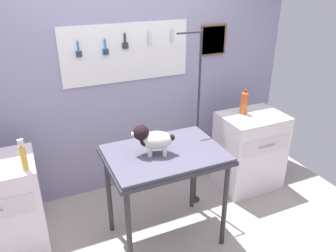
{
  "coord_description": "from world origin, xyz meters",
  "views": [
    {
      "loc": [
        -0.92,
        -1.98,
        2.29
      ],
      "look_at": [
        0.1,
        0.27,
        1.14
      ],
      "focal_mm": 35.73,
      "sensor_mm": 36.0,
      "label": 1
    }
  ],
  "objects_px": {
    "grooming_table": "(165,161)",
    "dog": "(152,139)",
    "soda_bottle": "(244,103)",
    "grooming_arm": "(197,130)",
    "cabinet_right": "(249,151)"
  },
  "relations": [
    {
      "from": "soda_bottle",
      "to": "cabinet_right",
      "type": "bearing_deg",
      "value": -51.23
    },
    {
      "from": "grooming_table",
      "to": "soda_bottle",
      "type": "relative_size",
      "value": 3.68
    },
    {
      "from": "grooming_arm",
      "to": "cabinet_right",
      "type": "distance_m",
      "value": 0.82
    },
    {
      "from": "cabinet_right",
      "to": "dog",
      "type": "bearing_deg",
      "value": -163.66
    },
    {
      "from": "grooming_arm",
      "to": "cabinet_right",
      "type": "relative_size",
      "value": 2.07
    },
    {
      "from": "dog",
      "to": "grooming_table",
      "type": "bearing_deg",
      "value": -7.8
    },
    {
      "from": "grooming_table",
      "to": "dog",
      "type": "height_order",
      "value": "dog"
    },
    {
      "from": "cabinet_right",
      "to": "soda_bottle",
      "type": "relative_size",
      "value": 3.25
    },
    {
      "from": "cabinet_right",
      "to": "soda_bottle",
      "type": "bearing_deg",
      "value": 128.77
    },
    {
      "from": "dog",
      "to": "cabinet_right",
      "type": "relative_size",
      "value": 0.4
    },
    {
      "from": "grooming_table",
      "to": "grooming_arm",
      "type": "height_order",
      "value": "grooming_arm"
    },
    {
      "from": "soda_bottle",
      "to": "grooming_arm",
      "type": "bearing_deg",
      "value": -169.66
    },
    {
      "from": "grooming_table",
      "to": "grooming_arm",
      "type": "relative_size",
      "value": 0.55
    },
    {
      "from": "grooming_arm",
      "to": "dog",
      "type": "relative_size",
      "value": 5.18
    },
    {
      "from": "grooming_table",
      "to": "grooming_arm",
      "type": "xyz_separation_m",
      "value": [
        0.51,
        0.37,
        0.03
      ]
    }
  ]
}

